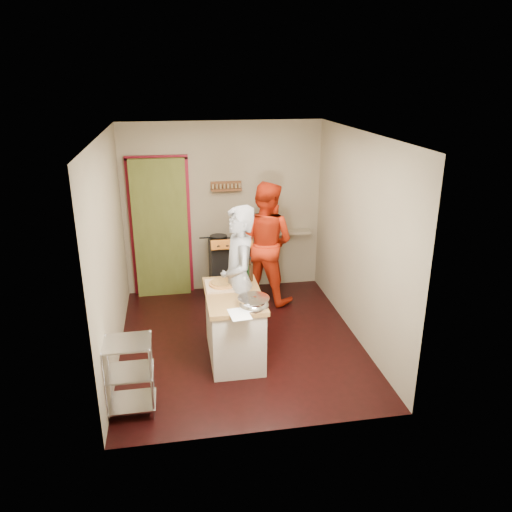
{
  "coord_description": "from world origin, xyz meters",
  "views": [
    {
      "loc": [
        -0.76,
        -5.59,
        3.23
      ],
      "look_at": [
        0.2,
        0.0,
        1.15
      ],
      "focal_mm": 35.0,
      "sensor_mm": 36.0,
      "label": 1
    }
  ],
  "objects_px": {
    "stove": "(230,268)",
    "wire_shelving": "(129,373)",
    "island": "(235,323)",
    "person_stripe": "(239,281)",
    "person_red": "(265,243)"
  },
  "relations": [
    {
      "from": "wire_shelving",
      "to": "island",
      "type": "xyz_separation_m",
      "value": [
        1.17,
        0.86,
        0.01
      ]
    },
    {
      "from": "stove",
      "to": "person_stripe",
      "type": "relative_size",
      "value": 0.55
    },
    {
      "from": "stove",
      "to": "person_red",
      "type": "xyz_separation_m",
      "value": [
        0.5,
        -0.22,
        0.45
      ]
    },
    {
      "from": "person_red",
      "to": "person_stripe",
      "type": "bearing_deg",
      "value": 103.55
    },
    {
      "from": "wire_shelving",
      "to": "person_stripe",
      "type": "distance_m",
      "value": 1.69
    },
    {
      "from": "wire_shelving",
      "to": "person_stripe",
      "type": "xyz_separation_m",
      "value": [
        1.25,
        1.03,
        0.47
      ]
    },
    {
      "from": "wire_shelving",
      "to": "person_red",
      "type": "distance_m",
      "value": 3.06
    },
    {
      "from": "stove",
      "to": "wire_shelving",
      "type": "bearing_deg",
      "value": -116.85
    },
    {
      "from": "wire_shelving",
      "to": "person_red",
      "type": "relative_size",
      "value": 0.44
    },
    {
      "from": "person_stripe",
      "to": "wire_shelving",
      "type": "bearing_deg",
      "value": -54.66
    },
    {
      "from": "stove",
      "to": "wire_shelving",
      "type": "xyz_separation_m",
      "value": [
        -1.33,
        -2.62,
        -0.01
      ]
    },
    {
      "from": "wire_shelving",
      "to": "person_stripe",
      "type": "relative_size",
      "value": 0.44
    },
    {
      "from": "person_stripe",
      "to": "person_red",
      "type": "xyz_separation_m",
      "value": [
        0.58,
        1.37,
        -0.01
      ]
    },
    {
      "from": "wire_shelving",
      "to": "person_red",
      "type": "height_order",
      "value": "person_red"
    },
    {
      "from": "island",
      "to": "stove",
      "type": "bearing_deg",
      "value": 84.8
    }
  ]
}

